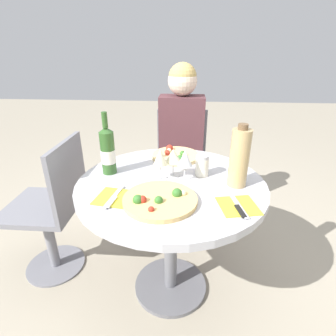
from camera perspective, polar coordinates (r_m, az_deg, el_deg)
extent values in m
plane|color=#9E937F|center=(1.71, 0.55, -24.35)|extent=(12.00, 12.00, 0.00)
cylinder|color=slate|center=(1.70, 0.55, -24.09)|extent=(0.42, 0.42, 0.02)
cylinder|color=slate|center=(1.47, 0.60, -15.40)|extent=(0.07, 0.07, 0.65)
cylinder|color=#B7B7BC|center=(1.27, 0.67, -3.54)|extent=(0.91, 0.91, 0.04)
cylinder|color=slate|center=(2.28, 2.54, -9.73)|extent=(0.36, 0.36, 0.01)
cylinder|color=slate|center=(2.17, 2.65, -5.09)|extent=(0.06, 0.06, 0.44)
cube|color=slate|center=(2.06, 2.77, 0.55)|extent=(0.40, 0.40, 0.03)
cube|color=slate|center=(2.16, 3.03, 7.59)|extent=(0.40, 0.02, 0.38)
cube|color=#512D33|center=(2.03, 2.52, -6.87)|extent=(0.27, 0.31, 0.47)
cube|color=#512D33|center=(1.97, 2.93, 7.89)|extent=(0.32, 0.19, 0.52)
sphere|color=beige|center=(1.89, 3.18, 18.41)|extent=(0.20, 0.20, 0.20)
sphere|color=tan|center=(1.89, 3.20, 19.17)|extent=(0.19, 0.19, 0.19)
cylinder|color=slate|center=(1.96, -23.15, -18.76)|extent=(0.36, 0.36, 0.01)
cylinder|color=slate|center=(1.83, -24.26, -13.85)|extent=(0.06, 0.06, 0.44)
cube|color=slate|center=(1.70, -25.62, -7.62)|extent=(0.40, 0.40, 0.03)
cube|color=slate|center=(1.52, -20.88, -1.62)|extent=(0.02, 0.40, 0.38)
cylinder|color=#DBB26B|center=(1.10, -1.75, -6.94)|extent=(0.31, 0.31, 0.02)
sphere|color=#336B28|center=(1.06, -2.06, -7.02)|extent=(0.04, 0.04, 0.04)
sphere|color=#336B28|center=(1.11, 1.96, -5.49)|extent=(0.04, 0.04, 0.04)
sphere|color=#B22D1E|center=(1.01, -3.69, -8.96)|extent=(0.02, 0.02, 0.02)
sphere|color=beige|center=(1.11, 3.31, -5.52)|extent=(0.03, 0.03, 0.03)
sphere|color=#336B28|center=(1.07, -6.59, -6.88)|extent=(0.04, 0.04, 0.04)
sphere|color=#B22D1E|center=(1.07, -5.59, -6.88)|extent=(0.03, 0.03, 0.03)
cylinder|color=#E5C17F|center=(1.53, 1.68, 2.65)|extent=(0.28, 0.28, 0.02)
sphere|color=#B22D1E|center=(1.60, 0.34, 4.34)|extent=(0.04, 0.04, 0.04)
sphere|color=beige|center=(1.57, 0.25, 3.85)|extent=(0.03, 0.03, 0.03)
sphere|color=#336B28|center=(1.53, 3.13, 3.23)|extent=(0.03, 0.03, 0.03)
sphere|color=#336B28|center=(1.45, 2.69, 2.08)|extent=(0.04, 0.04, 0.04)
sphere|color=#B22D1E|center=(1.52, -0.08, 3.14)|extent=(0.03, 0.03, 0.03)
sphere|color=beige|center=(1.52, 3.69, 2.95)|extent=(0.03, 0.03, 0.03)
sphere|color=#B22D1E|center=(1.55, -0.24, 3.49)|extent=(0.03, 0.03, 0.03)
cylinder|color=#2D5623|center=(1.34, -12.93, 3.21)|extent=(0.07, 0.07, 0.22)
cone|color=#2D5623|center=(1.30, -13.42, 8.13)|extent=(0.07, 0.07, 0.02)
cylinder|color=#2D5623|center=(1.29, -13.63, 10.14)|extent=(0.03, 0.03, 0.08)
cylinder|color=silver|center=(1.35, -12.86, 2.53)|extent=(0.07, 0.07, 0.07)
cylinder|color=tan|center=(1.22, 15.26, 2.04)|extent=(0.09, 0.09, 0.27)
cylinder|color=brown|center=(1.17, 16.04, 8.63)|extent=(0.04, 0.04, 0.02)
cylinder|color=silver|center=(1.31, 7.42, 0.24)|extent=(0.07, 0.07, 0.09)
cylinder|color=#B2B2B7|center=(1.29, 7.55, 2.41)|extent=(0.06, 0.06, 0.02)
cylinder|color=silver|center=(1.28, -1.62, -2.42)|extent=(0.06, 0.06, 0.00)
cylinder|color=silver|center=(1.26, -1.64, -0.81)|extent=(0.01, 0.01, 0.08)
cone|color=beige|center=(1.23, -1.69, 2.51)|extent=(0.07, 0.07, 0.08)
cylinder|color=silver|center=(1.27, 3.63, -2.59)|extent=(0.06, 0.06, 0.00)
cylinder|color=silver|center=(1.26, 3.68, -1.00)|extent=(0.01, 0.01, 0.08)
cone|color=silver|center=(1.23, 3.77, 2.19)|extent=(0.07, 0.07, 0.08)
cylinder|color=silver|center=(1.31, 1.10, -1.70)|extent=(0.06, 0.06, 0.00)
cylinder|color=silver|center=(1.30, 1.11, -0.14)|extent=(0.01, 0.01, 0.08)
cone|color=beige|center=(1.27, 1.14, 2.78)|extent=(0.08, 0.08, 0.07)
cube|color=yellow|center=(1.15, -11.63, -6.26)|extent=(0.17, 0.17, 0.00)
cube|color=silver|center=(1.15, -11.65, -6.07)|extent=(0.05, 0.19, 0.00)
cube|color=silver|center=(1.11, -12.29, -7.20)|extent=(0.03, 0.09, 0.00)
cube|color=yellow|center=(1.11, 14.99, -7.95)|extent=(0.18, 0.18, 0.00)
cube|color=silver|center=(1.11, 15.02, -7.75)|extent=(0.05, 0.19, 0.00)
cube|color=black|center=(1.07, 15.45, -8.99)|extent=(0.04, 0.09, 0.00)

